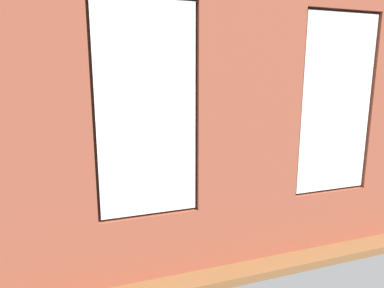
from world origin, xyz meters
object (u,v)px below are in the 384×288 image
(potted_plant_between_couches, at_px, (279,186))
(potted_plant_by_left_couch, at_px, (258,155))
(coffee_table, at_px, (191,177))
(couch_left, at_px, (310,171))
(media_console, at_px, (18,195))
(candle_jar, at_px, (209,168))
(remote_gray, at_px, (170,179))
(potted_plant_corner_near_left, at_px, (259,137))
(potted_plant_corner_far_left, at_px, (378,171))
(remote_black, at_px, (199,176))
(couch_by_window, at_px, (192,217))
(cup_ceramic, at_px, (191,173))
(tv_flatscreen, at_px, (14,156))

(potted_plant_between_couches, relative_size, potted_plant_by_left_couch, 2.34)
(coffee_table, height_order, potted_plant_by_left_couch, potted_plant_by_left_couch)
(couch_left, height_order, media_console, couch_left)
(candle_jar, xyz_separation_m, remote_gray, (0.86, 0.28, -0.04))
(potted_plant_corner_near_left, height_order, potted_plant_corner_far_left, potted_plant_corner_far_left)
(remote_black, relative_size, potted_plant_corner_near_left, 0.18)
(remote_black, distance_m, potted_plant_corner_near_left, 3.29)
(potted_plant_between_couches, bearing_deg, couch_by_window, 2.11)
(cup_ceramic, distance_m, candle_jar, 0.44)
(potted_plant_corner_near_left, bearing_deg, couch_by_window, 49.37)
(couch_left, relative_size, media_console, 1.56)
(candle_jar, distance_m, media_console, 3.38)
(potted_plant_between_couches, bearing_deg, potted_plant_corner_far_left, 175.00)
(coffee_table, height_order, remote_black, remote_black)
(candle_jar, xyz_separation_m, media_console, (3.36, -0.19, -0.20))
(media_console, height_order, potted_plant_corner_far_left, potted_plant_corner_far_left)
(couch_by_window, xyz_separation_m, couch_left, (-2.99, -1.37, 0.00))
(remote_gray, bearing_deg, couch_left, 40.36)
(couch_left, bearing_deg, remote_gray, -97.14)
(couch_by_window, bearing_deg, couch_left, -155.42)
(candle_jar, distance_m, potted_plant_by_left_couch, 1.88)
(couch_by_window, bearing_deg, remote_black, -113.98)
(couch_left, bearing_deg, candle_jar, -105.92)
(potted_plant_by_left_couch, bearing_deg, couch_by_window, 46.33)
(media_console, bearing_deg, potted_plant_corner_far_left, 159.51)
(candle_jar, xyz_separation_m, potted_plant_corner_far_left, (-2.17, 1.88, 0.26))
(tv_flatscreen, bearing_deg, potted_plant_corner_near_left, -163.01)
(couch_by_window, relative_size, potted_plant_corner_far_left, 1.52)
(couch_left, relative_size, potted_plant_between_couches, 1.41)
(cup_ceramic, distance_m, remote_black, 0.17)
(cup_ceramic, height_order, candle_jar, candle_jar)
(coffee_table, bearing_deg, couch_left, 173.88)
(cup_ceramic, distance_m, potted_plant_corner_far_left, 3.11)
(cup_ceramic, height_order, remote_gray, cup_ceramic)
(media_console, xyz_separation_m, potted_plant_between_couches, (-3.79, 1.91, 0.34))
(remote_gray, distance_m, potted_plant_corner_far_left, 3.44)
(tv_flatscreen, bearing_deg, couch_left, 173.64)
(couch_by_window, distance_m, candle_jar, 2.03)
(potted_plant_corner_near_left, bearing_deg, potted_plant_between_couches, 64.18)
(coffee_table, height_order, media_console, media_console)
(coffee_table, relative_size, potted_plant_by_left_couch, 2.64)
(cup_ceramic, distance_m, remote_gray, 0.47)
(coffee_table, distance_m, remote_black, 0.18)
(tv_flatscreen, relative_size, potted_plant_corner_near_left, 1.23)
(couch_by_window, relative_size, couch_left, 1.02)
(coffee_table, xyz_separation_m, potted_plant_between_couches, (-0.84, 1.58, 0.24))
(cup_ceramic, bearing_deg, tv_flatscreen, -6.55)
(remote_gray, bearing_deg, candle_jar, 60.82)
(remote_gray, bearing_deg, potted_plant_by_left_couch, 69.05)
(couch_left, distance_m, remote_black, 2.33)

